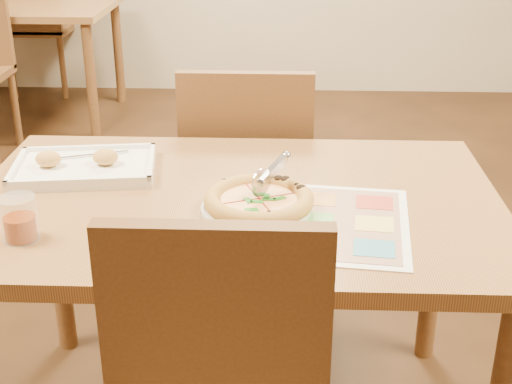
{
  "coord_description": "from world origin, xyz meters",
  "views": [
    {
      "loc": [
        0.12,
        -1.58,
        1.44
      ],
      "look_at": [
        0.06,
        -0.08,
        0.77
      ],
      "focal_mm": 50.0,
      "sensor_mm": 36.0,
      "label": 1
    }
  ],
  "objects_px": {
    "bg_chair_far": "(35,15)",
    "pizza_cutter": "(270,173)",
    "chair_far": "(247,164)",
    "glass_tumbler": "(20,221)",
    "bg_table": "(7,18)",
    "plate": "(256,209)",
    "menu": "(344,223)",
    "dining_table": "(235,228)",
    "appetizer_tray": "(83,167)",
    "pizza": "(259,200)"
  },
  "relations": [
    {
      "from": "bg_chair_far",
      "to": "pizza_cutter",
      "type": "height_order",
      "value": "bg_chair_far"
    },
    {
      "from": "chair_far",
      "to": "glass_tumbler",
      "type": "distance_m",
      "value": 0.97
    },
    {
      "from": "bg_table",
      "to": "glass_tumbler",
      "type": "height_order",
      "value": "glass_tumbler"
    },
    {
      "from": "bg_chair_far",
      "to": "plate",
      "type": "height_order",
      "value": "bg_chair_far"
    },
    {
      "from": "bg_chair_far",
      "to": "menu",
      "type": "distance_m",
      "value": 3.91
    },
    {
      "from": "dining_table",
      "to": "pizza_cutter",
      "type": "xyz_separation_m",
      "value": [
        0.09,
        -0.03,
        0.16
      ]
    },
    {
      "from": "dining_table",
      "to": "pizza_cutter",
      "type": "relative_size",
      "value": 11.18
    },
    {
      "from": "bg_chair_far",
      "to": "chair_far",
      "type": "bearing_deg",
      "value": 120.65
    },
    {
      "from": "dining_table",
      "to": "bg_table",
      "type": "bearing_deg",
      "value": 119.74
    },
    {
      "from": "glass_tumbler",
      "to": "appetizer_tray",
      "type": "bearing_deg",
      "value": 84.56
    },
    {
      "from": "chair_far",
      "to": "bg_chair_far",
      "type": "height_order",
      "value": "same"
    },
    {
      "from": "pizza",
      "to": "pizza_cutter",
      "type": "distance_m",
      "value": 0.07
    },
    {
      "from": "plate",
      "to": "menu",
      "type": "height_order",
      "value": "plate"
    },
    {
      "from": "glass_tumbler",
      "to": "menu",
      "type": "xyz_separation_m",
      "value": [
        0.7,
        0.1,
        -0.04
      ]
    },
    {
      "from": "chair_far",
      "to": "plate",
      "type": "xyz_separation_m",
      "value": [
        0.06,
        -0.68,
        0.16
      ]
    },
    {
      "from": "pizza",
      "to": "glass_tumbler",
      "type": "xyz_separation_m",
      "value": [
        -0.51,
        -0.16,
        0.02
      ]
    },
    {
      "from": "pizza",
      "to": "pizza_cutter",
      "type": "bearing_deg",
      "value": 57.66
    },
    {
      "from": "bg_table",
      "to": "pizza_cutter",
      "type": "xyz_separation_m",
      "value": [
        1.69,
        -2.83,
        0.16
      ]
    },
    {
      "from": "menu",
      "to": "plate",
      "type": "bearing_deg",
      "value": 164.6
    },
    {
      "from": "chair_far",
      "to": "menu",
      "type": "bearing_deg",
      "value": 109.24
    },
    {
      "from": "chair_far",
      "to": "bg_table",
      "type": "bearing_deg",
      "value": -53.95
    },
    {
      "from": "chair_far",
      "to": "glass_tumbler",
      "type": "xyz_separation_m",
      "value": [
        -0.44,
        -0.84,
        0.2
      ]
    },
    {
      "from": "dining_table",
      "to": "bg_table",
      "type": "height_order",
      "value": "same"
    },
    {
      "from": "bg_chair_far",
      "to": "pizza",
      "type": "height_order",
      "value": "bg_chair_far"
    },
    {
      "from": "pizza_cutter",
      "to": "appetizer_tray",
      "type": "bearing_deg",
      "value": 106.89
    },
    {
      "from": "pizza_cutter",
      "to": "appetizer_tray",
      "type": "relative_size",
      "value": 0.3
    },
    {
      "from": "chair_far",
      "to": "bg_chair_far",
      "type": "relative_size",
      "value": 1.0
    },
    {
      "from": "chair_far",
      "to": "glass_tumbler",
      "type": "height_order",
      "value": "chair_far"
    },
    {
      "from": "chair_far",
      "to": "pizza_cutter",
      "type": "relative_size",
      "value": 4.04
    },
    {
      "from": "plate",
      "to": "glass_tumbler",
      "type": "height_order",
      "value": "glass_tumbler"
    },
    {
      "from": "pizza",
      "to": "pizza_cutter",
      "type": "relative_size",
      "value": 2.22
    },
    {
      "from": "bg_table",
      "to": "plate",
      "type": "xyz_separation_m",
      "value": [
        1.66,
        -2.88,
        0.09
      ]
    },
    {
      "from": "dining_table",
      "to": "pizza",
      "type": "xyz_separation_m",
      "value": [
        0.06,
        -0.07,
        0.11
      ]
    },
    {
      "from": "bg_table",
      "to": "bg_chair_far",
      "type": "xyz_separation_m",
      "value": [
        0.0,
        0.5,
        -0.07
      ]
    },
    {
      "from": "bg_chair_far",
      "to": "plate",
      "type": "xyz_separation_m",
      "value": [
        1.66,
        -3.38,
        0.16
      ]
    },
    {
      "from": "pizza",
      "to": "glass_tumbler",
      "type": "height_order",
      "value": "glass_tumbler"
    },
    {
      "from": "pizza",
      "to": "glass_tumbler",
      "type": "distance_m",
      "value": 0.53
    },
    {
      "from": "menu",
      "to": "chair_far",
      "type": "bearing_deg",
      "value": 109.24
    },
    {
      "from": "bg_chair_far",
      "to": "pizza_cutter",
      "type": "relative_size",
      "value": 4.04
    },
    {
      "from": "bg_table",
      "to": "pizza_cutter",
      "type": "distance_m",
      "value": 3.3
    },
    {
      "from": "appetizer_tray",
      "to": "bg_chair_far",
      "type": "bearing_deg",
      "value": 110.65
    },
    {
      "from": "bg_chair_far",
      "to": "dining_table",
      "type": "bearing_deg",
      "value": 115.85
    },
    {
      "from": "bg_chair_far",
      "to": "pizza",
      "type": "xyz_separation_m",
      "value": [
        1.66,
        -3.38,
        0.18
      ]
    },
    {
      "from": "bg_chair_far",
      "to": "menu",
      "type": "relative_size",
      "value": 1.16
    },
    {
      "from": "appetizer_tray",
      "to": "bg_table",
      "type": "bearing_deg",
      "value": 114.13
    },
    {
      "from": "chair_far",
      "to": "bg_table",
      "type": "distance_m",
      "value": 2.72
    },
    {
      "from": "pizza_cutter",
      "to": "glass_tumbler",
      "type": "bearing_deg",
      "value": 147.09
    },
    {
      "from": "plate",
      "to": "appetizer_tray",
      "type": "xyz_separation_m",
      "value": [
        -0.46,
        0.22,
        0.01
      ]
    },
    {
      "from": "plate",
      "to": "pizza_cutter",
      "type": "height_order",
      "value": "pizza_cutter"
    },
    {
      "from": "dining_table",
      "to": "bg_table",
      "type": "distance_m",
      "value": 3.22
    }
  ]
}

